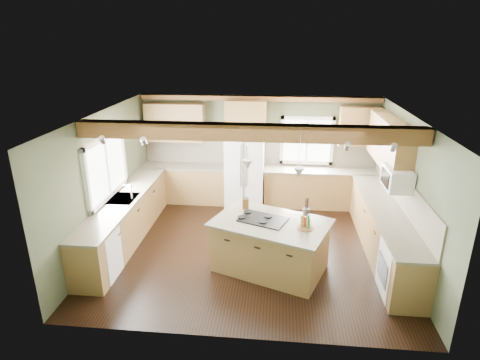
# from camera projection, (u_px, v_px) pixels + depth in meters

# --- Properties ---
(floor) EXTENTS (5.60, 5.60, 0.00)m
(floor) POSITION_uv_depth(u_px,v_px,m) (250.00, 247.00, 7.85)
(floor) COLOR black
(floor) RESTS_ON ground
(ceiling) EXTENTS (5.60, 5.60, 0.00)m
(ceiling) POSITION_uv_depth(u_px,v_px,m) (252.00, 115.00, 6.95)
(ceiling) COLOR silver
(ceiling) RESTS_ON wall_back
(wall_back) EXTENTS (5.60, 0.00, 5.60)m
(wall_back) POSITION_uv_depth(u_px,v_px,m) (258.00, 149.00, 9.74)
(wall_back) COLOR #444B35
(wall_back) RESTS_ON ground
(wall_left) EXTENTS (0.00, 5.00, 5.00)m
(wall_left) POSITION_uv_depth(u_px,v_px,m) (105.00, 180.00, 7.66)
(wall_left) COLOR #444B35
(wall_left) RESTS_ON ground
(wall_right) EXTENTS (0.00, 5.00, 5.00)m
(wall_right) POSITION_uv_depth(u_px,v_px,m) (407.00, 191.00, 7.14)
(wall_right) COLOR #444B35
(wall_right) RESTS_ON ground
(ceiling_beam) EXTENTS (5.55, 0.26, 0.26)m
(ceiling_beam) POSITION_uv_depth(u_px,v_px,m) (248.00, 132.00, 6.34)
(ceiling_beam) COLOR #543518
(ceiling_beam) RESTS_ON ceiling
(soffit_trim) EXTENTS (5.55, 0.20, 0.10)m
(soffit_trim) POSITION_uv_depth(u_px,v_px,m) (259.00, 98.00, 9.22)
(soffit_trim) COLOR #543518
(soffit_trim) RESTS_ON ceiling
(backsplash_back) EXTENTS (5.58, 0.03, 0.58)m
(backsplash_back) POSITION_uv_depth(u_px,v_px,m) (258.00, 153.00, 9.75)
(backsplash_back) COLOR brown
(backsplash_back) RESTS_ON wall_back
(backsplash_right) EXTENTS (0.03, 3.70, 0.58)m
(backsplash_right) POSITION_uv_depth(u_px,v_px,m) (405.00, 195.00, 7.22)
(backsplash_right) COLOR brown
(backsplash_right) RESTS_ON wall_right
(base_cab_back_left) EXTENTS (2.02, 0.60, 0.88)m
(base_cab_back_left) POSITION_uv_depth(u_px,v_px,m) (185.00, 184.00, 9.92)
(base_cab_back_left) COLOR brown
(base_cab_back_left) RESTS_ON floor
(counter_back_left) EXTENTS (2.06, 0.64, 0.04)m
(counter_back_left) POSITION_uv_depth(u_px,v_px,m) (184.00, 166.00, 9.76)
(counter_back_left) COLOR #494135
(counter_back_left) RESTS_ON base_cab_back_left
(base_cab_back_right) EXTENTS (2.62, 0.60, 0.88)m
(base_cab_back_right) POSITION_uv_depth(u_px,v_px,m) (319.00, 189.00, 9.61)
(base_cab_back_right) COLOR brown
(base_cab_back_right) RESTS_ON floor
(counter_back_right) EXTENTS (2.66, 0.64, 0.04)m
(counter_back_right) POSITION_uv_depth(u_px,v_px,m) (320.00, 170.00, 9.45)
(counter_back_right) COLOR #494135
(counter_back_right) RESTS_ON base_cab_back_right
(base_cab_left) EXTENTS (0.60, 3.70, 0.88)m
(base_cab_left) POSITION_uv_depth(u_px,v_px,m) (126.00, 220.00, 7.97)
(base_cab_left) COLOR brown
(base_cab_left) RESTS_ON floor
(counter_left) EXTENTS (0.64, 3.74, 0.04)m
(counter_left) POSITION_uv_depth(u_px,v_px,m) (123.00, 199.00, 7.82)
(counter_left) COLOR #494135
(counter_left) RESTS_ON base_cab_left
(base_cab_right) EXTENTS (0.60, 3.70, 0.88)m
(base_cab_right) POSITION_uv_depth(u_px,v_px,m) (383.00, 232.00, 7.51)
(base_cab_right) COLOR brown
(base_cab_right) RESTS_ON floor
(counter_right) EXTENTS (0.64, 3.74, 0.04)m
(counter_right) POSITION_uv_depth(u_px,v_px,m) (387.00, 210.00, 7.35)
(counter_right) COLOR #494135
(counter_right) RESTS_ON base_cab_right
(upper_cab_back_left) EXTENTS (1.40, 0.35, 0.90)m
(upper_cab_back_left) POSITION_uv_depth(u_px,v_px,m) (175.00, 122.00, 9.53)
(upper_cab_back_left) COLOR brown
(upper_cab_back_left) RESTS_ON wall_back
(upper_cab_over_fridge) EXTENTS (0.96, 0.35, 0.70)m
(upper_cab_over_fridge) POSITION_uv_depth(u_px,v_px,m) (246.00, 115.00, 9.31)
(upper_cab_over_fridge) COLOR brown
(upper_cab_over_fridge) RESTS_ON wall_back
(upper_cab_right) EXTENTS (0.35, 2.20, 0.90)m
(upper_cab_right) POSITION_uv_depth(u_px,v_px,m) (389.00, 142.00, 7.77)
(upper_cab_right) COLOR brown
(upper_cab_right) RESTS_ON wall_right
(upper_cab_back_corner) EXTENTS (0.90, 0.35, 0.90)m
(upper_cab_back_corner) POSITION_uv_depth(u_px,v_px,m) (359.00, 126.00, 9.13)
(upper_cab_back_corner) COLOR brown
(upper_cab_back_corner) RESTS_ON wall_back
(window_left) EXTENTS (0.04, 1.60, 1.05)m
(window_left) POSITION_uv_depth(u_px,v_px,m) (106.00, 167.00, 7.62)
(window_left) COLOR white
(window_left) RESTS_ON wall_left
(window_back) EXTENTS (1.10, 0.04, 1.00)m
(window_back) POSITION_uv_depth(u_px,v_px,m) (307.00, 140.00, 9.52)
(window_back) COLOR white
(window_back) RESTS_ON wall_back
(sink) EXTENTS (0.50, 0.65, 0.03)m
(sink) POSITION_uv_depth(u_px,v_px,m) (123.00, 199.00, 7.81)
(sink) COLOR #262628
(sink) RESTS_ON counter_left
(faucet) EXTENTS (0.02, 0.02, 0.28)m
(faucet) POSITION_uv_depth(u_px,v_px,m) (131.00, 192.00, 7.75)
(faucet) COLOR #B2B2B7
(faucet) RESTS_ON sink
(dishwasher) EXTENTS (0.60, 0.60, 0.84)m
(dishwasher) POSITION_uv_depth(u_px,v_px,m) (98.00, 254.00, 6.76)
(dishwasher) COLOR white
(dishwasher) RESTS_ON floor
(oven) EXTENTS (0.60, 0.72, 0.84)m
(oven) POSITION_uv_depth(u_px,v_px,m) (402.00, 271.00, 6.30)
(oven) COLOR white
(oven) RESTS_ON floor
(microwave) EXTENTS (0.40, 0.70, 0.38)m
(microwave) POSITION_uv_depth(u_px,v_px,m) (397.00, 178.00, 7.03)
(microwave) COLOR white
(microwave) RESTS_ON wall_right
(pendant_left) EXTENTS (0.18, 0.18, 0.16)m
(pendant_left) POSITION_uv_depth(u_px,v_px,m) (248.00, 164.00, 6.69)
(pendant_left) COLOR #B2B2B7
(pendant_left) RESTS_ON ceiling
(pendant_right) EXTENTS (0.18, 0.18, 0.16)m
(pendant_right) POSITION_uv_depth(u_px,v_px,m) (299.00, 172.00, 6.31)
(pendant_right) COLOR #B2B2B7
(pendant_right) RESTS_ON ceiling
(refrigerator) EXTENTS (0.90, 0.74, 1.80)m
(refrigerator) POSITION_uv_depth(u_px,v_px,m) (245.00, 169.00, 9.55)
(refrigerator) COLOR white
(refrigerator) RESTS_ON floor
(island) EXTENTS (2.08, 1.68, 0.88)m
(island) POSITION_uv_depth(u_px,v_px,m) (270.00, 246.00, 7.00)
(island) COLOR brown
(island) RESTS_ON floor
(island_top) EXTENTS (2.23, 1.83, 0.04)m
(island_top) POSITION_uv_depth(u_px,v_px,m) (271.00, 223.00, 6.84)
(island_top) COLOR #494135
(island_top) RESTS_ON island
(cooktop) EXTENTS (0.92, 0.77, 0.02)m
(cooktop) POSITION_uv_depth(u_px,v_px,m) (263.00, 219.00, 6.89)
(cooktop) COLOR black
(cooktop) RESTS_ON island_top
(knife_block) EXTENTS (0.12, 0.09, 0.19)m
(knife_block) POSITION_uv_depth(u_px,v_px,m) (246.00, 204.00, 7.31)
(knife_block) COLOR brown
(knife_block) RESTS_ON island_top
(utensil_crock) EXTENTS (0.17, 0.17, 0.16)m
(utensil_crock) POSITION_uv_depth(u_px,v_px,m) (306.00, 213.00, 6.98)
(utensil_crock) COLOR #413B34
(utensil_crock) RESTS_ON island_top
(bottle_tray) EXTENTS (0.31, 0.31, 0.25)m
(bottle_tray) POSITION_uv_depth(u_px,v_px,m) (305.00, 222.00, 6.55)
(bottle_tray) COLOR brown
(bottle_tray) RESTS_ON island_top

